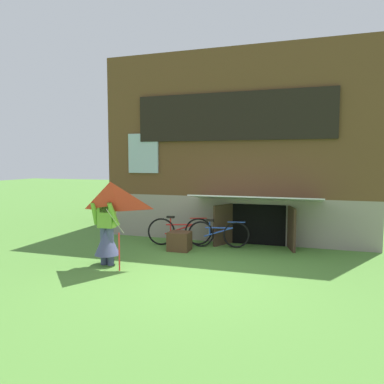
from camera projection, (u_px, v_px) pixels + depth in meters
ground_plane at (199, 277)px, 6.83m from camera, size 60.00×60.00×0.00m
log_house at (247, 149)px, 11.75m from camera, size 7.28×5.95×5.09m
person at (107, 234)px, 7.56m from camera, size 0.61×0.52×1.56m
kite at (111, 207)px, 6.83m from camera, size 1.19×1.17×1.66m
bicycle_blue at (218, 234)px, 9.11m from camera, size 1.53×0.32×0.71m
bicycle_red at (180, 231)px, 9.37m from camera, size 1.59×0.57×0.76m
wooden_crate at (180, 241)px, 8.81m from camera, size 0.52×0.44×0.46m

